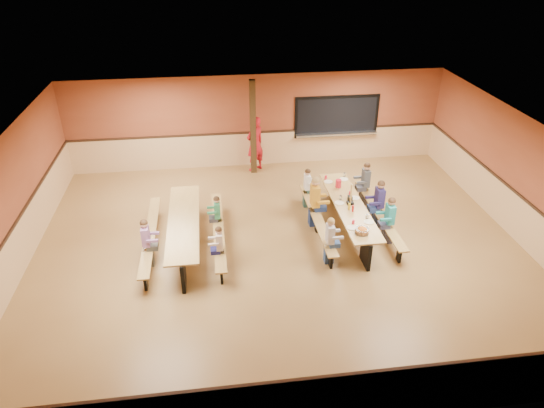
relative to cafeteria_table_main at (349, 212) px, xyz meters
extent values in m
plane|color=brown|center=(-1.88, -0.64, -0.53)|extent=(12.00, 12.00, 0.00)
cube|color=brown|center=(-1.88, 4.36, 0.97)|extent=(12.00, 0.04, 3.00)
cube|color=brown|center=(-1.88, -5.64, 0.97)|extent=(12.00, 0.04, 3.00)
cube|color=brown|center=(-7.88, -0.64, 0.97)|extent=(0.04, 10.00, 3.00)
cube|color=brown|center=(4.12, -0.64, 0.97)|extent=(0.04, 10.00, 3.00)
cube|color=white|center=(-1.88, -0.64, 2.47)|extent=(12.00, 10.00, 0.04)
cube|color=black|center=(0.72, 4.33, 1.02)|extent=(2.60, 0.06, 1.20)
cube|color=silver|center=(0.72, 4.24, 0.45)|extent=(2.70, 0.28, 0.06)
cube|color=black|center=(-2.08, 3.76, 0.97)|extent=(0.18, 0.18, 3.00)
cube|color=#A98243|center=(0.00, 0.00, 0.19)|extent=(0.75, 3.60, 0.04)
cube|color=black|center=(0.00, -1.55, -0.18)|extent=(0.08, 0.60, 0.70)
cube|color=black|center=(0.00, 1.55, -0.18)|extent=(0.08, 0.60, 0.70)
cube|color=#A98243|center=(-0.83, 0.00, -0.09)|extent=(0.26, 3.60, 0.04)
cube|color=black|center=(-0.83, 0.00, -0.32)|extent=(0.06, 0.18, 0.41)
cube|color=#A98243|center=(0.82, 0.00, -0.09)|extent=(0.26, 3.60, 0.04)
cube|color=black|center=(0.82, 0.00, -0.32)|extent=(0.06, 0.18, 0.41)
cube|color=#A98243|center=(-4.18, -0.23, 0.19)|extent=(0.75, 3.60, 0.04)
cube|color=black|center=(-4.18, -1.78, -0.18)|extent=(0.08, 0.60, 0.70)
cube|color=black|center=(-4.18, 1.32, -0.18)|extent=(0.08, 0.60, 0.70)
cube|color=#A98243|center=(-5.01, -0.23, -0.09)|extent=(0.26, 3.60, 0.04)
cube|color=black|center=(-5.01, -0.23, -0.32)|extent=(0.06, 0.18, 0.41)
cube|color=#A98243|center=(-3.36, -0.23, -0.09)|extent=(0.26, 3.60, 0.04)
cube|color=black|center=(-3.36, -0.23, -0.32)|extent=(0.06, 0.18, 0.41)
imported|color=red|center=(-2.02, 3.91, 0.38)|extent=(0.79, 0.74, 1.81)
cylinder|color=red|center=(-0.04, 0.97, 0.32)|extent=(0.16, 0.16, 0.22)
cube|color=black|center=(0.07, 0.20, 0.28)|extent=(0.10, 0.14, 0.13)
cylinder|color=yellow|center=(-0.07, -0.24, 0.30)|extent=(0.06, 0.06, 0.17)
cylinder|color=#B2140F|center=(-0.01, -0.36, 0.30)|extent=(0.06, 0.06, 0.17)
cube|color=black|center=(0.03, 0.02, 0.24)|extent=(0.16, 0.16, 0.06)
cube|color=#A98243|center=(0.03, 0.02, 0.52)|extent=(0.02, 0.09, 0.50)
camera|label=1|loc=(-3.38, -10.39, 6.34)|focal=32.00mm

